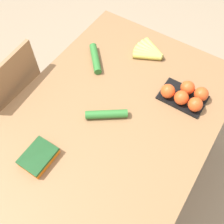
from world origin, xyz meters
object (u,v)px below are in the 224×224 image
at_px(carrot_bag, 38,157).
at_px(cucumber_near, 95,58).
at_px(banana_bunch, 150,52).
at_px(tomato_pack, 186,95).
at_px(cucumber_far, 107,114).
at_px(chair, 12,106).

distance_m(carrot_bag, cucumber_near, 0.65).
relative_size(banana_bunch, cucumber_near, 1.01).
relative_size(tomato_pack, cucumber_near, 1.31).
bearing_deg(cucumber_far, chair, 101.28).
height_order(chair, banana_bunch, chair).
bearing_deg(chair, tomato_pack, 110.96).
distance_m(chair, cucumber_near, 0.63).
distance_m(banana_bunch, cucumber_near, 0.32).
bearing_deg(banana_bunch, tomato_pack, -121.50).
xyz_separation_m(chair, cucumber_far, (0.13, -0.64, 0.29)).
bearing_deg(carrot_bag, chair, 66.14).
relative_size(carrot_bag, cucumber_near, 0.86).
bearing_deg(chair, cucumber_near, 132.75).
xyz_separation_m(banana_bunch, carrot_bag, (-0.85, 0.10, 0.01)).
relative_size(tomato_pack, carrot_bag, 1.52).
height_order(chair, carrot_bag, chair).
distance_m(banana_bunch, cucumber_far, 0.50).
bearing_deg(cucumber_far, banana_bunch, 3.04).
relative_size(banana_bunch, carrot_bag, 1.17).
bearing_deg(cucumber_near, cucumber_far, -136.76).
height_order(carrot_bag, cucumber_far, same).
bearing_deg(cucumber_far, cucumber_near, 43.24).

